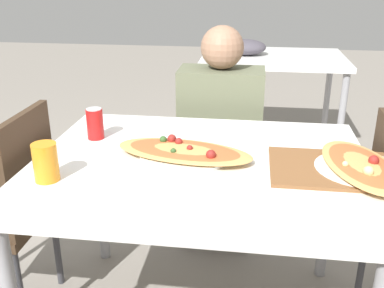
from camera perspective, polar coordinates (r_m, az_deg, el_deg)
dining_table at (r=1.64m, az=1.08°, el=-4.44°), size 1.20×0.96×0.76m
chair_far_seated at (r=2.45m, az=3.73°, el=-0.02°), size 0.40×0.40×0.90m
chair_side_left at (r=1.98m, az=-22.33°, el=-7.22°), size 0.40×0.40×0.90m
person_seated at (r=2.28m, az=3.62°, el=3.04°), size 0.42×0.26×1.15m
pizza_main at (r=1.63m, az=-1.03°, el=-1.04°), size 0.54×0.32×0.06m
soda_can at (r=1.84m, az=-12.21°, el=2.54°), size 0.07×0.07×0.12m
drink_glass at (r=1.51m, az=-18.10°, el=-2.21°), size 0.08×0.08×0.13m
serving_tray at (r=1.60m, az=17.33°, el=-3.01°), size 0.42×0.32×0.01m
pizza_second at (r=1.62m, az=20.71°, el=-2.72°), size 0.31×0.49×0.06m
background_table at (r=3.63m, az=9.61°, el=10.11°), size 1.10×0.80×0.88m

